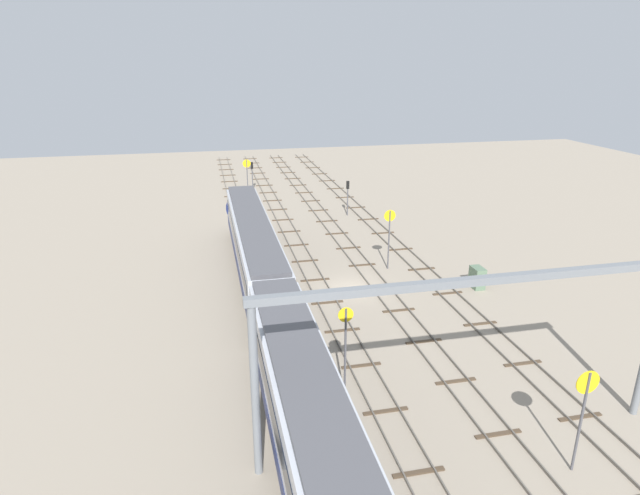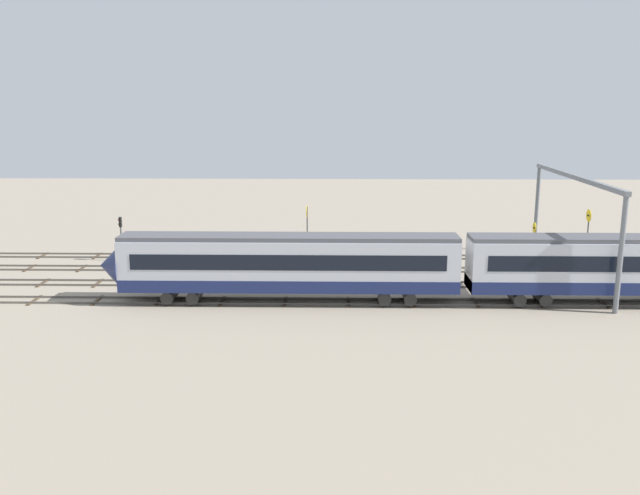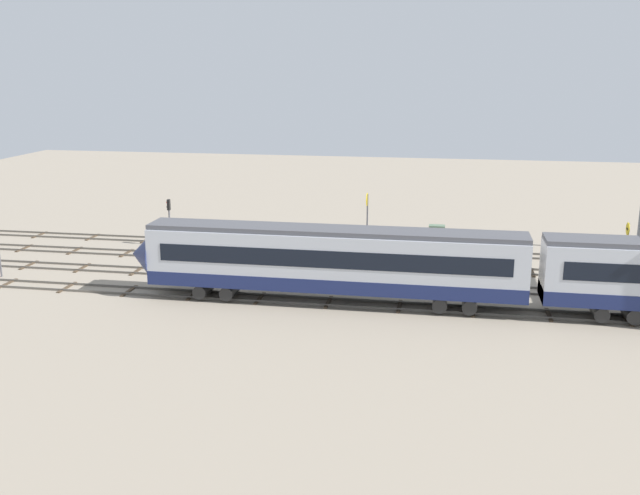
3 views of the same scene
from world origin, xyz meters
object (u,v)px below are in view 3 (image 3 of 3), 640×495
Objects in this scene: signal_light_trackside_approach at (169,216)px; relay_cabinet at (437,235)px; speed_sign_mid_trackside at (626,254)px; speed_sign_far_trackside at (367,216)px.

relay_cabinet is (-22.16, -4.61, -1.82)m from signal_light_trackside_approach.
speed_sign_mid_trackside is 19.28m from speed_sign_far_trackside.
speed_sign_far_trackside reaches higher than relay_cabinet.
speed_sign_far_trackside is at bearing 45.87° from relay_cabinet.
relay_cabinet is (-5.37, -5.54, -2.61)m from speed_sign_far_trackside.
signal_light_trackside_approach is at bearing -15.41° from speed_sign_mid_trackside.
signal_light_trackside_approach is at bearing -3.18° from speed_sign_far_trackside.
relay_cabinet is (11.94, -14.01, -2.52)m from speed_sign_mid_trackside.
signal_light_trackside_approach is (16.79, -0.93, -0.79)m from speed_sign_far_trackside.
speed_sign_mid_trackside is 35.39m from signal_light_trackside_approach.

